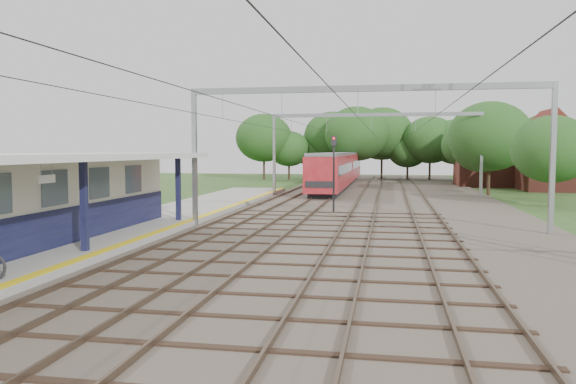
# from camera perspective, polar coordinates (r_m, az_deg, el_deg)

# --- Properties ---
(ground) EXTENTS (160.00, 160.00, 0.00)m
(ground) POSITION_cam_1_polar(r_m,az_deg,el_deg) (13.60, -10.76, -12.53)
(ground) COLOR #2D4C1E
(ground) RESTS_ON ground
(ballast_bed) EXTENTS (18.00, 90.00, 0.10)m
(ballast_bed) POSITION_cam_1_polar(r_m,az_deg,el_deg) (42.33, 9.23, -1.04)
(ballast_bed) COLOR #473D33
(ballast_bed) RESTS_ON ground
(platform) EXTENTS (5.00, 52.00, 0.35)m
(platform) POSITION_cam_1_polar(r_m,az_deg,el_deg) (29.09, -14.70, -3.27)
(platform) COLOR gray
(platform) RESTS_ON ground
(yellow_stripe) EXTENTS (0.45, 52.00, 0.01)m
(yellow_stripe) POSITION_cam_1_polar(r_m,az_deg,el_deg) (28.20, -10.55, -3.06)
(yellow_stripe) COLOR yellow
(yellow_stripe) RESTS_ON platform
(station_building) EXTENTS (3.41, 18.00, 3.40)m
(station_building) POSITION_cam_1_polar(r_m,az_deg,el_deg) (23.55, -25.06, -0.69)
(station_building) COLOR beige
(station_building) RESTS_ON platform
(canopy) EXTENTS (6.40, 20.00, 3.44)m
(canopy) POSITION_cam_1_polar(r_m,az_deg,el_deg) (22.02, -24.33, 3.19)
(canopy) COLOR #111335
(canopy) RESTS_ON platform
(rail_tracks) EXTENTS (11.80, 88.00, 0.15)m
(rail_tracks) POSITION_cam_1_polar(r_m,az_deg,el_deg) (42.43, 5.85, -0.83)
(rail_tracks) COLOR brown
(rail_tracks) RESTS_ON ballast_bed
(catenary_system) EXTENTS (17.22, 88.00, 7.00)m
(catenary_system) POSITION_cam_1_polar(r_m,az_deg,el_deg) (37.48, 8.26, 6.65)
(catenary_system) COLOR gray
(catenary_system) RESTS_ON ground
(tree_band) EXTENTS (31.72, 30.88, 8.82)m
(tree_band) POSITION_cam_1_polar(r_m,az_deg,el_deg) (69.28, 9.55, 5.02)
(tree_band) COLOR #382619
(tree_band) RESTS_ON ground
(house_near) EXTENTS (7.00, 6.12, 7.89)m
(house_near) POSITION_cam_1_polar(r_m,az_deg,el_deg) (60.39, 25.92, 2.94)
(house_near) COLOR brown
(house_near) RESTS_ON ground
(house_far) EXTENTS (8.00, 6.12, 8.66)m
(house_far) POSITION_cam_1_polar(r_m,az_deg,el_deg) (65.13, 20.25, 3.39)
(house_far) COLOR brown
(house_far) RESTS_ON ground
(person) EXTENTS (0.82, 0.64, 1.97)m
(person) POSITION_cam_1_polar(r_m,az_deg,el_deg) (23.82, -20.38, -2.22)
(person) COLOR silver
(person) RESTS_ON platform
(train) EXTENTS (2.73, 33.95, 3.60)m
(train) POSITION_cam_1_polar(r_m,az_deg,el_deg) (59.91, 5.24, 2.41)
(train) COLOR black
(train) RESTS_ON ballast_bed
(signal_post) EXTENTS (0.35, 0.30, 4.80)m
(signal_post) POSITION_cam_1_polar(r_m,az_deg,el_deg) (34.66, 4.67, 2.95)
(signal_post) COLOR black
(signal_post) RESTS_ON ground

